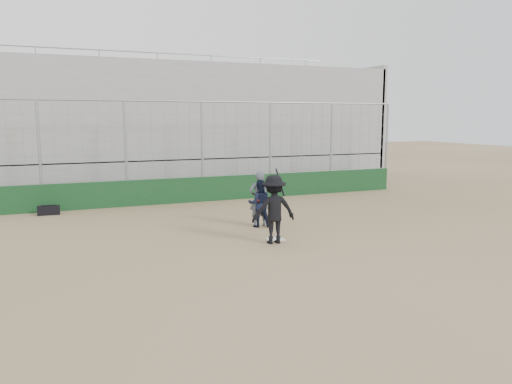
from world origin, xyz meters
name	(u,v)px	position (x,y,z in m)	size (l,w,h in m)	color
ground	(275,240)	(0.00, 0.00, 0.00)	(90.00, 90.00, 0.00)	brown
home_plate	(275,239)	(0.00, 0.00, 0.01)	(0.44, 0.44, 0.02)	white
backstop	(203,178)	(0.00, 7.00, 0.96)	(18.10, 0.25, 4.04)	#103518
bleachers	(173,127)	(0.00, 11.95, 2.92)	(20.25, 6.70, 6.98)	gray
batter_at_plate	(274,209)	(-0.20, -0.32, 0.93)	(1.26, 0.84, 1.99)	black
catcher_crouched	(260,211)	(0.23, 1.65, 0.50)	(0.86, 0.76, 1.01)	black
umpire	(259,202)	(0.25, 1.77, 0.78)	(0.63, 0.41, 1.56)	#444D56
equipment_bag	(49,210)	(-5.82, 6.31, 0.16)	(0.75, 0.35, 0.35)	black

